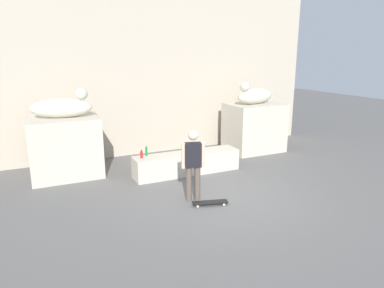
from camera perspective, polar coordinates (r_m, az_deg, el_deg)
The scene contains 11 objects.
ground_plane at distance 8.41m, azimuth 4.96°, elevation -8.84°, with size 40.00×40.00×0.00m, color #605E5B.
facade_wall at distance 12.14m, azimuth -6.48°, elevation 13.00°, with size 11.81×0.60×6.05m, color #BBAD98.
pedestal_left at distance 10.26m, azimuth -19.91°, elevation -0.50°, with size 1.84×1.39×1.65m, color beige.
pedestal_right at distance 12.42m, azimuth 10.03°, elevation 2.67°, with size 1.84×1.39×1.65m, color beige.
statue_reclining_left at distance 10.04m, azimuth -20.25°, elevation 5.64°, with size 1.68×0.84×0.78m.
statue_reclining_right at distance 12.22m, azimuth 10.14°, elevation 7.74°, with size 1.69×0.92×0.78m.
ledge_block at distance 10.00m, azimuth -0.83°, elevation -3.11°, with size 3.06×0.66×0.60m, color beige.
skater at distance 8.00m, azimuth 0.18°, elevation -3.00°, with size 0.52×0.29×1.67m.
skateboard at distance 8.05m, azimuth 2.97°, elevation -9.43°, with size 0.82×0.41×0.08m.
bottle_red at distance 9.50m, azimuth -8.19°, elevation -1.69°, with size 0.07×0.07×0.25m.
bottle_green at distance 9.70m, azimuth -7.41°, elevation -1.18°, with size 0.06×0.06×0.30m.
Camera 1 is at (-3.92, -6.66, 3.33)m, focal length 32.91 mm.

